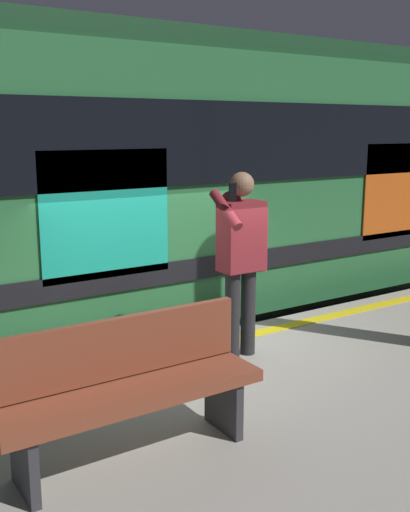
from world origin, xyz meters
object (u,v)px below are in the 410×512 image
at_px(passenger, 241,250).
at_px(bench, 128,384).
at_px(train_carriage, 209,172).
at_px(handbag, 201,346).

distance_m(passenger, bench, 2.02).
bearing_deg(bench, train_carriage, -129.55).
distance_m(train_carriage, bench, 4.99).
bearing_deg(handbag, bench, 40.83).
bearing_deg(bench, passenger, -147.84).
height_order(train_carriage, passenger, train_carriage).
relative_size(handbag, bench, 0.22).
relative_size(passenger, handbag, 4.37).
bearing_deg(passenger, bench, 32.16).
height_order(train_carriage, bench, train_carriage).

